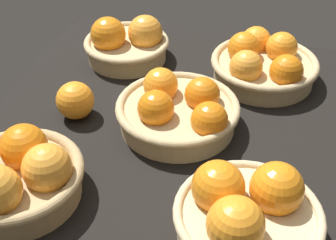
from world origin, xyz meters
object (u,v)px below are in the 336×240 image
object	(u,v)px
basket_far_left	(263,63)
loose_orange_front_gap	(75,100)
basket_near_left	(127,43)
basket_center	(179,110)
basket_far_right	(246,214)
basket_near_right	(15,176)

from	to	relation	value
basket_far_left	loose_orange_front_gap	bearing A→B (deg)	-54.91
basket_far_left	basket_near_left	size ratio (longest dim) A/B	1.18
basket_center	basket_near_left	size ratio (longest dim) A/B	1.19
basket_far_right	basket_center	size ratio (longest dim) A/B	0.92
basket_far_left	basket_center	world-z (taller)	same
basket_center	loose_orange_front_gap	world-z (taller)	basket_center
basket_far_left	basket_far_right	bearing A→B (deg)	3.16
basket_far_left	basket_near_right	xyz separation A→B (cm)	(47.68, -34.60, 0.72)
basket_far_left	basket_near_left	distance (cm)	32.62
basket_center	loose_orange_front_gap	distance (cm)	21.08
basket_near_right	basket_far_right	bearing A→B (deg)	93.34
basket_near_right	basket_near_left	bearing A→B (deg)	177.63
basket_near_right	loose_orange_front_gap	distance (cm)	23.25
basket_near_right	loose_orange_front_gap	xyz separation A→B (cm)	(-23.23, -0.20, -0.95)
basket_far_right	basket_near_right	world-z (taller)	basket_far_right
basket_center	basket_near_right	xyz separation A→B (cm)	(25.67, -20.74, 0.88)
basket_far_left	basket_center	distance (cm)	26.01
basket_center	basket_near_right	size ratio (longest dim) A/B	1.10
basket_far_left	basket_center	xyz separation A→B (cm)	(22.00, -13.86, -0.17)
basket_far_right	basket_near_right	xyz separation A→B (cm)	(2.17, -37.11, 0.04)
basket_far_right	basket_near_left	xyz separation A→B (cm)	(-45.76, -35.13, -0.55)
basket_near_left	basket_near_right	world-z (taller)	basket_near_right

